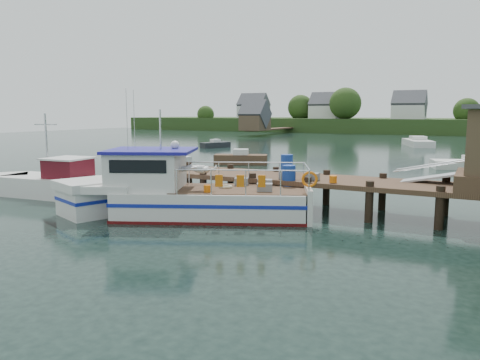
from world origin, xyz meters
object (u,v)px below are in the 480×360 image
at_px(moored_rowboat, 241,159).
at_px(moored_e, 215,144).
at_px(dock, 431,164).
at_px(moored_a, 151,159).
at_px(lobster_boat, 180,194).
at_px(moored_c, 476,164).
at_px(work_boat, 55,183).
at_px(moored_d, 418,142).

relative_size(moored_rowboat, moored_e, 1.18).
height_order(dock, moored_a, dock).
bearing_deg(lobster_boat, moored_c, 42.08).
bearing_deg(moored_e, work_boat, -57.45).
bearing_deg(moored_e, lobster_boat, -45.69).
relative_size(work_boat, moored_d, 1.02).
relative_size(work_boat, moored_a, 1.19).
height_order(moored_rowboat, moored_e, moored_rowboat).
bearing_deg(moored_rowboat, moored_a, -140.28).
xyz_separation_m(moored_c, moored_d, (-6.95, 23.19, 0.10)).
height_order(lobster_boat, moored_d, lobster_boat).
bearing_deg(moored_c, moored_d, 98.08).
relative_size(dock, moored_d, 2.14).
xyz_separation_m(lobster_boat, work_boat, (-8.21, 0.93, -0.27)).
height_order(moored_d, moored_e, moored_d).
bearing_deg(moored_d, lobster_boat, -83.56).
distance_m(moored_c, moored_d, 24.21).
xyz_separation_m(dock, moored_e, (-26.78, 29.04, -1.87)).
bearing_deg(moored_rowboat, moored_d, 78.77).
bearing_deg(work_boat, moored_a, 103.33).
bearing_deg(work_boat, moored_e, 101.07).
bearing_deg(work_boat, dock, 4.11).
bearing_deg(moored_c, lobster_boat, -122.44).
bearing_deg(dock, moored_rowboat, 137.56).
relative_size(lobster_boat, moored_a, 1.54).
height_order(lobster_boat, moored_rowboat, lobster_boat).
bearing_deg(moored_a, lobster_boat, -24.39).
xyz_separation_m(moored_c, moored_e, (-28.14, 9.31, 0.01)).
bearing_deg(lobster_boat, moored_rowboat, 86.02).
xyz_separation_m(dock, moored_d, (-5.59, 42.92, -1.78)).
distance_m(work_boat, moored_d, 47.31).
bearing_deg(lobster_boat, work_boat, 149.48).
distance_m(work_boat, moored_a, 14.32).
xyz_separation_m(work_boat, moored_a, (-4.62, 13.55, -0.21)).
xyz_separation_m(moored_a, moored_d, (16.30, 32.29, 0.02)).
bearing_deg(moored_c, work_boat, -138.04).
bearing_deg(moored_d, moored_rowboat, -98.89).
bearing_deg(lobster_boat, moored_a, 107.47).
bearing_deg(moored_rowboat, dock, -34.10).
relative_size(dock, moored_c, 2.53).
xyz_separation_m(moored_a, moored_e, (-4.89, 18.41, -0.07)).
bearing_deg(moored_e, moored_c, -2.32).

